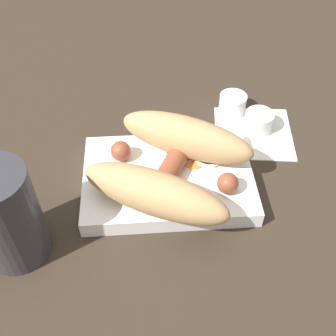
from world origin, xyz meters
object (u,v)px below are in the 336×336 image
object	(u,v)px
condiment_cup_far	(232,105)
drink_glass	(6,216)
condiment_cup_near	(258,123)
food_tray	(168,179)
sausage	(172,167)
bread_roll	(171,163)

from	to	relation	value
condiment_cup_far	drink_glass	xyz separation A→B (m)	(0.29, 0.23, 0.05)
condiment_cup_near	condiment_cup_far	bearing A→B (deg)	-54.65
drink_glass	food_tray	bearing A→B (deg)	-154.39
condiment_cup_near	drink_glass	bearing A→B (deg)	30.16
sausage	condiment_cup_far	world-z (taller)	sausage
sausage	food_tray	bearing A→B (deg)	-13.50
food_tray	condiment_cup_near	size ratio (longest dim) A/B	5.21
drink_glass	condiment_cup_far	bearing A→B (deg)	-141.48
sausage	drink_glass	world-z (taller)	drink_glass
bread_roll	condiment_cup_near	world-z (taller)	bread_roll
condiment_cup_near	condiment_cup_far	size ratio (longest dim) A/B	1.00
drink_glass	bread_roll	bearing A→B (deg)	-157.15
sausage	condiment_cup_far	size ratio (longest dim) A/B	3.75
bread_roll	drink_glass	xyz separation A→B (m)	(0.18, 0.08, 0.01)
condiment_cup_near	drink_glass	size ratio (longest dim) A/B	0.33
sausage	drink_glass	distance (m)	0.21
condiment_cup_far	sausage	bearing A→B (deg)	54.21
condiment_cup_far	drink_glass	distance (m)	0.38
bread_roll	condiment_cup_far	xyz separation A→B (m)	(-0.11, -0.15, -0.04)
condiment_cup_near	sausage	bearing A→B (deg)	36.75
condiment_cup_near	condiment_cup_far	distance (m)	0.05
food_tray	condiment_cup_far	bearing A→B (deg)	-127.40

